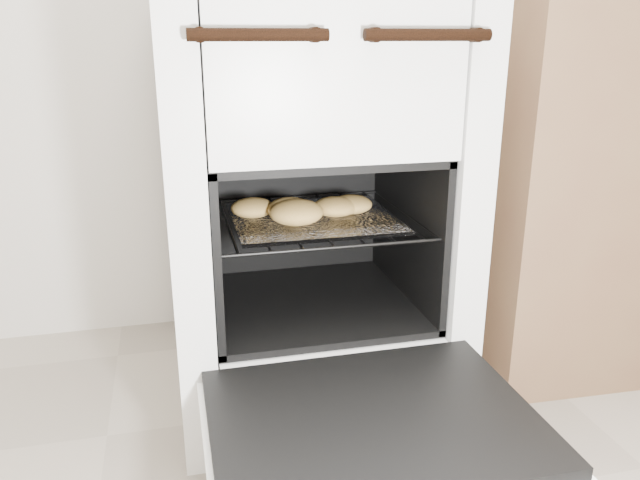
{
  "coord_description": "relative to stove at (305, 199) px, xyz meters",
  "views": [
    {
      "loc": [
        -0.17,
        -0.12,
        0.78
      ],
      "look_at": [
        0.11,
        1.03,
        0.39
      ],
      "focal_mm": 35.0,
      "sensor_mm": 36.0,
      "label": 1
    }
  ],
  "objects": [
    {
      "name": "counter",
      "position": [
        0.85,
        0.04,
        -0.0
      ],
      "size": [
        0.89,
        0.61,
        0.87
      ],
      "primitive_type": "cube",
      "rotation": [
        0.0,
        0.0,
        -0.04
      ],
      "color": "brown",
      "rests_on": "ground"
    },
    {
      "name": "oven_rack",
      "position": [
        -0.0,
        -0.06,
        -0.03
      ],
      "size": [
        0.43,
        0.41,
        0.01
      ],
      "color": "black",
      "rests_on": "stove"
    },
    {
      "name": "foil_sheet",
      "position": [
        -0.0,
        -0.08,
        -0.02
      ],
      "size": [
        0.33,
        0.29,
        0.01
      ],
      "primitive_type": "cube",
      "color": "white",
      "rests_on": "oven_rack"
    },
    {
      "name": "baked_rolls",
      "position": [
        -0.02,
        -0.09,
        0.0
      ],
      "size": [
        0.31,
        0.2,
        0.05
      ],
      "color": "tan",
      "rests_on": "foil_sheet"
    },
    {
      "name": "stove",
      "position": [
        0.0,
        0.0,
        0.0
      ],
      "size": [
        0.59,
        0.65,
        0.9
      ],
      "color": "silver",
      "rests_on": "ground"
    },
    {
      "name": "oven_door",
      "position": [
        -0.0,
        -0.49,
        -0.24
      ],
      "size": [
        0.53,
        0.41,
        0.04
      ],
      "color": "black",
      "rests_on": "stove"
    }
  ]
}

